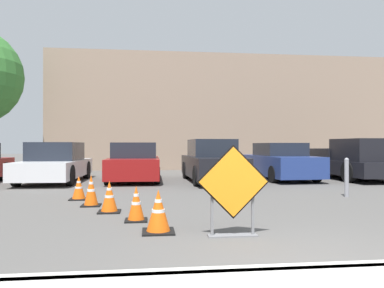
{
  "coord_description": "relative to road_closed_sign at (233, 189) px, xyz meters",
  "views": [
    {
      "loc": [
        -1.83,
        -3.66,
        1.37
      ],
      "look_at": [
        -0.7,
        6.01,
        1.4
      ],
      "focal_mm": 35.0,
      "sensor_mm": 36.0,
      "label": 1
    }
  ],
  "objects": [
    {
      "name": "parked_car_second",
      "position": [
        -4.71,
        8.93,
        -0.04
      ],
      "size": [
        2.05,
        4.65,
        1.48
      ],
      "rotation": [
        0.0,
        0.0,
        3.11
      ],
      "color": "silver",
      "rests_on": "ground_plane"
    },
    {
      "name": "building_facade_backdrop",
      "position": [
        3.44,
        17.51,
        2.55
      ],
      "size": [
        20.47,
        5.0,
        6.54
      ],
      "color": "gray",
      "rests_on": "ground_plane"
    },
    {
      "name": "bollard_nearest",
      "position": [
        3.95,
        3.87,
        -0.17
      ],
      "size": [
        0.12,
        0.12,
        1.04
      ],
      "color": "gray",
      "rests_on": "ground_plane"
    },
    {
      "name": "parked_car_fourth",
      "position": [
        1.1,
        8.37,
        0.01
      ],
      "size": [
        1.91,
        4.71,
        1.59
      ],
      "rotation": [
        0.0,
        0.0,
        3.17
      ],
      "color": "black",
      "rests_on": "ground_plane"
    },
    {
      "name": "traffic_cone_third",
      "position": [
        -2.05,
        2.28,
        -0.4
      ],
      "size": [
        0.45,
        0.45,
        0.65
      ],
      "color": "black",
      "rests_on": "ground_plane"
    },
    {
      "name": "traffic_cone_fourth",
      "position": [
        -2.55,
        3.14,
        -0.37
      ],
      "size": [
        0.42,
        0.42,
        0.71
      ],
      "color": "black",
      "rests_on": "ground_plane"
    },
    {
      "name": "parked_car_fifth",
      "position": [
        4.01,
        9.01,
        -0.04
      ],
      "size": [
        2.06,
        4.35,
        1.46
      ],
      "rotation": [
        0.0,
        0.0,
        3.2
      ],
      "color": "navy",
      "rests_on": "ground_plane"
    },
    {
      "name": "curb_lip",
      "position": [
        0.57,
        -1.83,
        -0.65
      ],
      "size": [
        27.89,
        0.2,
        0.14
      ],
      "color": "beige",
      "rests_on": "ground_plane"
    },
    {
      "name": "road_closed_sign",
      "position": [
        0.0,
        0.0,
        0.0
      ],
      "size": [
        1.11,
        0.2,
        1.38
      ],
      "color": "black",
      "rests_on": "ground_plane"
    },
    {
      "name": "pickup_truck",
      "position": [
        6.92,
        8.67,
        0.01
      ],
      "size": [
        2.19,
        5.31,
        1.61
      ],
      "rotation": [
        0.0,
        0.0,
        3.17
      ],
      "color": "black",
      "rests_on": "ground_plane"
    },
    {
      "name": "parked_car_third",
      "position": [
        -1.8,
        9.0,
        -0.05
      ],
      "size": [
        1.96,
        4.12,
        1.47
      ],
      "rotation": [
        0.0,
        0.0,
        3.13
      ],
      "color": "maroon",
      "rests_on": "ground_plane"
    },
    {
      "name": "traffic_cone_second",
      "position": [
        -1.48,
        1.34,
        -0.41
      ],
      "size": [
        0.4,
        0.4,
        0.64
      ],
      "color": "black",
      "rests_on": "ground_plane"
    },
    {
      "name": "traffic_cone_nearest",
      "position": [
        -1.11,
        0.41,
        -0.39
      ],
      "size": [
        0.5,
        0.5,
        0.67
      ],
      "color": "black",
      "rests_on": "ground_plane"
    },
    {
      "name": "traffic_cone_fifth",
      "position": [
        -3.0,
        4.18,
        -0.43
      ],
      "size": [
        0.44,
        0.44,
        0.6
      ],
      "color": "black",
      "rests_on": "ground_plane"
    },
    {
      "name": "ground_plane",
      "position": [
        0.57,
        8.17,
        -0.72
      ],
      "size": [
        96.0,
        96.0,
        0.0
      ],
      "primitive_type": "plane",
      "color": "#565451"
    }
  ]
}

